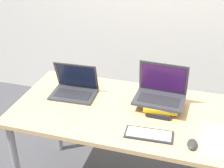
# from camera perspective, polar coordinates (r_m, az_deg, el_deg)

# --- Properties ---
(desk) EXTENTS (1.46, 0.77, 0.77)m
(desk) POSITION_cam_1_polar(r_m,az_deg,el_deg) (2.14, 1.92, -6.49)
(desk) COLOR tan
(desk) RESTS_ON ground_plane
(laptop_left) EXTENTS (0.32, 0.24, 0.23)m
(laptop_left) POSITION_cam_1_polar(r_m,az_deg,el_deg) (2.26, -6.87, -0.73)
(laptop_left) COLOR #333338
(laptop_left) RESTS_ON desk
(book_stack) EXTENTS (0.24, 0.24, 0.06)m
(book_stack) POSITION_cam_1_polar(r_m,az_deg,el_deg) (2.09, 8.93, -4.00)
(book_stack) COLOR black
(book_stack) RESTS_ON desk
(laptop_on_books) EXTENTS (0.34, 0.24, 0.24)m
(laptop_on_books) POSITION_cam_1_polar(r_m,az_deg,el_deg) (2.10, 8.85, -1.53)
(laptop_on_books) COLOR #333338
(laptop_on_books) RESTS_ON book_stack
(wireless_keyboard) EXTENTS (0.29, 0.13, 0.01)m
(wireless_keyboard) POSITION_cam_1_polar(r_m,az_deg,el_deg) (1.87, 6.75, -9.14)
(wireless_keyboard) COLOR #28282D
(wireless_keyboard) RESTS_ON desk
(mouse) EXTENTS (0.06, 0.10, 0.03)m
(mouse) POSITION_cam_1_polar(r_m,az_deg,el_deg) (1.84, 14.46, -10.60)
(mouse) COLOR #2D2D2D
(mouse) RESTS_ON desk
(notepad) EXTENTS (0.20, 0.32, 0.01)m
(notepad) POSITION_cam_1_polar(r_m,az_deg,el_deg) (1.92, 18.71, -9.75)
(notepad) COLOR silver
(notepad) RESTS_ON desk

